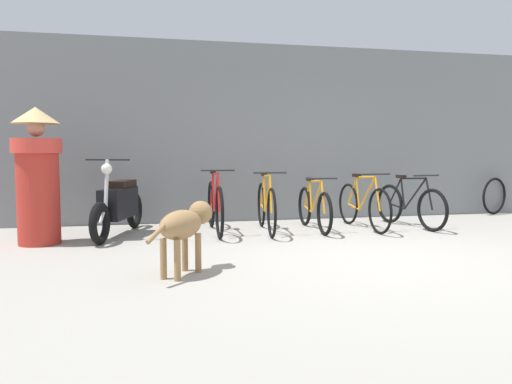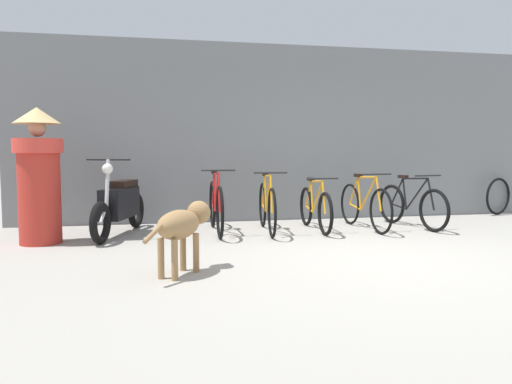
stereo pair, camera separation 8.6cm
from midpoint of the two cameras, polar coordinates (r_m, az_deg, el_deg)
name	(u,v)px [view 1 (the left image)]	position (r m, az deg, el deg)	size (l,w,h in m)	color
ground_plane	(374,257)	(5.69, 12.89, -7.21)	(60.00, 60.00, 0.00)	#9E998E
shop_wall_back	(292,134)	(8.56, 3.81, 6.68)	(9.22, 0.20, 2.92)	slate
bicycle_0	(215,206)	(7.14, -5.05, -1.64)	(0.46, 1.79, 0.92)	black
bicycle_1	(266,207)	(7.18, 0.82, -1.67)	(0.46, 1.72, 0.88)	black
bicycle_2	(314,208)	(7.39, 6.31, -1.84)	(0.46, 1.57, 0.79)	black
bicycle_3	(363,205)	(7.62, 11.81, -1.51)	(0.46, 1.66, 0.85)	black
bicycle_4	(410,205)	(7.98, 16.86, -1.46)	(0.46, 1.59, 0.82)	black
motorcycle	(119,205)	(7.12, -15.77, -1.45)	(0.71, 1.83, 1.07)	black
stray_dog	(185,225)	(4.76, -8.59, -3.72)	(0.71, 0.86, 0.67)	#997247
person_in_robes	(38,174)	(6.77, -24.03, 1.92)	(0.83, 0.83, 1.70)	#B72D23
spare_tire_left	(494,196)	(10.14, 25.36, -0.42)	(0.66, 0.26, 0.68)	black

